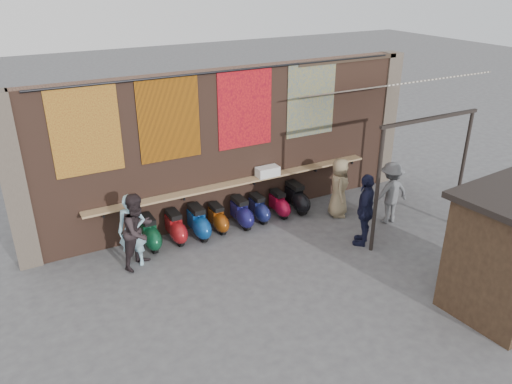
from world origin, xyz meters
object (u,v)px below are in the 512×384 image
at_px(shelf_box, 268,171).
at_px(shopper_tan, 339,188).
at_px(scooter_stool_7, 296,198).
at_px(diner_left, 132,231).
at_px(diner_right, 138,231).
at_px(shopper_grey, 390,193).
at_px(scooter_stool_2, 198,222).
at_px(shopper_navy, 365,210).
at_px(scooter_stool_1, 175,227).
at_px(scooter_stool_3, 218,218).
at_px(scooter_stool_6, 279,204).
at_px(scooter_stool_5, 259,209).
at_px(scooter_stool_4, 241,213).
at_px(scooter_stool_0, 150,233).

distance_m(shelf_box, shopper_tan, 1.98).
distance_m(scooter_stool_7, diner_left, 4.76).
height_order(diner_right, shopper_grey, diner_right).
distance_m(scooter_stool_2, shopper_navy, 4.12).
bearing_deg(scooter_stool_1, scooter_stool_3, 0.07).
xyz_separation_m(shelf_box, shopper_tan, (1.65, -1.00, -0.43)).
height_order(scooter_stool_6, diner_right, diner_right).
relative_size(scooter_stool_5, shopper_tan, 0.46).
distance_m(scooter_stool_3, diner_right, 2.37).
relative_size(scooter_stool_1, diner_right, 0.46).
height_order(diner_left, shopper_grey, diner_left).
bearing_deg(scooter_stool_6, scooter_stool_4, -177.38).
xyz_separation_m(scooter_stool_0, diner_right, (-0.42, -0.64, 0.49)).
xyz_separation_m(scooter_stool_5, diner_right, (-3.41, -0.64, 0.53)).
height_order(scooter_stool_0, scooter_stool_3, scooter_stool_0).
bearing_deg(scooter_stool_0, shelf_box, 4.34).
distance_m(shelf_box, scooter_stool_2, 2.36).
height_order(scooter_stool_0, scooter_stool_1, scooter_stool_0).
bearing_deg(scooter_stool_6, scooter_stool_1, 179.74).
distance_m(shelf_box, diner_right, 3.95).
relative_size(scooter_stool_5, diner_left, 0.44).
xyz_separation_m(scooter_stool_6, shopper_tan, (1.44, -0.73, 0.47)).
distance_m(scooter_stool_3, scooter_stool_5, 1.19).
distance_m(scooter_stool_0, scooter_stool_3, 1.80).
distance_m(diner_left, diner_right, 0.17).
bearing_deg(scooter_stool_6, shopper_grey, -35.13).
height_order(shelf_box, scooter_stool_1, shelf_box).
xyz_separation_m(shelf_box, scooter_stool_0, (-3.41, -0.26, -0.85)).
relative_size(scooter_stool_0, shopper_navy, 0.46).
distance_m(scooter_stool_6, scooter_stool_7, 0.57).
bearing_deg(scooter_stool_7, scooter_stool_3, 179.61).
relative_size(shelf_box, scooter_stool_6, 0.84).
bearing_deg(scooter_stool_0, diner_left, -135.49).
bearing_deg(diner_left, shopper_tan, 21.68).
xyz_separation_m(diner_right, shopper_grey, (6.44, -1.05, -0.05)).
height_order(scooter_stool_4, scooter_stool_7, scooter_stool_7).
relative_size(scooter_stool_0, scooter_stool_7, 0.98).
relative_size(scooter_stool_7, shopper_navy, 0.47).
bearing_deg(scooter_stool_3, shopper_navy, -38.48).
bearing_deg(shopper_grey, scooter_stool_7, -37.70).
distance_m(scooter_stool_0, scooter_stool_2, 1.24).
bearing_deg(diner_left, diner_right, -24.41).
bearing_deg(shelf_box, diner_left, -168.85).
xyz_separation_m(scooter_stool_6, scooter_stool_7, (0.56, -0.00, 0.06)).
height_order(scooter_stool_4, scooter_stool_5, scooter_stool_4).
bearing_deg(shopper_grey, scooter_stool_0, -10.82).
height_order(scooter_stool_0, shopper_navy, shopper_navy).
bearing_deg(scooter_stool_5, scooter_stool_7, -0.27).
height_order(diner_right, shopper_navy, shopper_navy).
distance_m(shelf_box, scooter_stool_5, 1.02).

